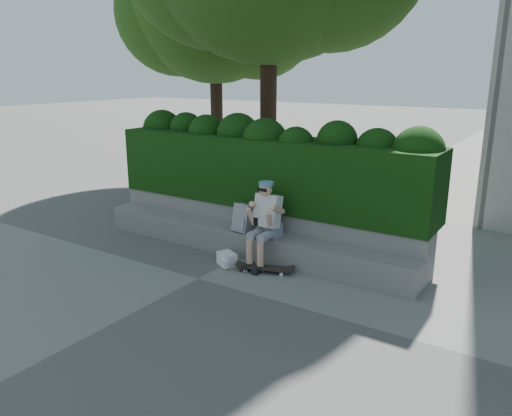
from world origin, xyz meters
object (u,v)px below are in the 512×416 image
Objects in this scene: backpack_ground at (227,259)px; skateboard at (265,268)px; backpack_plaid at (243,218)px; person at (266,220)px.

skateboard is at bearing 32.33° from backpack_ground.
backpack_plaid reaches higher than backpack_ground.
backpack_plaid reaches higher than skateboard.
backpack_plaid is (-0.50, 0.08, -0.07)m from person.
person is 0.51m from backpack_plaid.
backpack_plaid is at bearing 130.81° from skateboard.
person is 2.91× the size of backpack_plaid.
skateboard is 0.69m from backpack_ground.
backpack_plaid is 0.74m from backpack_ground.
person is at bearing 62.73° from backpack_ground.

